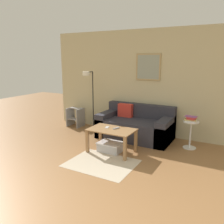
{
  "coord_description": "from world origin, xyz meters",
  "views": [
    {
      "loc": [
        1.91,
        -1.78,
        1.87
      ],
      "look_at": [
        -0.26,
        2.14,
        0.85
      ],
      "focal_mm": 38.0,
      "sensor_mm": 36.0,
      "label": 1
    }
  ],
  "objects_px": {
    "book_stack": "(191,119)",
    "remote_control": "(116,128)",
    "floor_lamp": "(90,95)",
    "couch": "(135,126)",
    "cell_phone": "(107,127)",
    "storage_bin": "(111,147)",
    "step_stool": "(75,117)",
    "side_table": "(190,132)",
    "coffee_table": "(112,134)"
  },
  "relations": [
    {
      "from": "side_table",
      "to": "book_stack",
      "type": "bearing_deg",
      "value": -166.74
    },
    {
      "from": "coffee_table",
      "to": "book_stack",
      "type": "height_order",
      "value": "book_stack"
    },
    {
      "from": "remote_control",
      "to": "couch",
      "type": "bearing_deg",
      "value": 110.44
    },
    {
      "from": "step_stool",
      "to": "book_stack",
      "type": "bearing_deg",
      "value": -3.29
    },
    {
      "from": "coffee_table",
      "to": "side_table",
      "type": "height_order",
      "value": "side_table"
    },
    {
      "from": "step_stool",
      "to": "remote_control",
      "type": "bearing_deg",
      "value": -30.29
    },
    {
      "from": "couch",
      "to": "step_stool",
      "type": "bearing_deg",
      "value": 176.15
    },
    {
      "from": "floor_lamp",
      "to": "cell_phone",
      "type": "bearing_deg",
      "value": -41.75
    },
    {
      "from": "side_table",
      "to": "book_stack",
      "type": "distance_m",
      "value": 0.29
    },
    {
      "from": "book_stack",
      "to": "remote_control",
      "type": "bearing_deg",
      "value": -144.32
    },
    {
      "from": "side_table",
      "to": "book_stack",
      "type": "xyz_separation_m",
      "value": [
        -0.01,
        -0.0,
        0.29
      ]
    },
    {
      "from": "remote_control",
      "to": "step_stool",
      "type": "distance_m",
      "value": 2.18
    },
    {
      "from": "floor_lamp",
      "to": "remote_control",
      "type": "distance_m",
      "value": 1.63
    },
    {
      "from": "coffee_table",
      "to": "cell_phone",
      "type": "bearing_deg",
      "value": 155.72
    },
    {
      "from": "storage_bin",
      "to": "step_stool",
      "type": "height_order",
      "value": "step_stool"
    },
    {
      "from": "storage_bin",
      "to": "remote_control",
      "type": "distance_m",
      "value": 0.41
    },
    {
      "from": "floor_lamp",
      "to": "step_stool",
      "type": "bearing_deg",
      "value": 164.93
    },
    {
      "from": "remote_control",
      "to": "storage_bin",
      "type": "bearing_deg",
      "value": -135.53
    },
    {
      "from": "remote_control",
      "to": "step_stool",
      "type": "xyz_separation_m",
      "value": [
        -1.87,
        1.09,
        -0.22
      ]
    },
    {
      "from": "floor_lamp",
      "to": "side_table",
      "type": "bearing_deg",
      "value": -0.29
    },
    {
      "from": "side_table",
      "to": "couch",
      "type": "bearing_deg",
      "value": 177.66
    },
    {
      "from": "side_table",
      "to": "cell_phone",
      "type": "bearing_deg",
      "value": -148.02
    },
    {
      "from": "storage_bin",
      "to": "step_stool",
      "type": "bearing_deg",
      "value": 147.18
    },
    {
      "from": "couch",
      "to": "coffee_table",
      "type": "height_order",
      "value": "couch"
    },
    {
      "from": "storage_bin",
      "to": "cell_phone",
      "type": "height_order",
      "value": "cell_phone"
    },
    {
      "from": "couch",
      "to": "remote_control",
      "type": "relative_size",
      "value": 11.41
    },
    {
      "from": "floor_lamp",
      "to": "side_table",
      "type": "xyz_separation_m",
      "value": [
        2.54,
        -0.01,
        -0.6
      ]
    },
    {
      "from": "coffee_table",
      "to": "step_stool",
      "type": "xyz_separation_m",
      "value": [
        -1.81,
        1.17,
        -0.11
      ]
    },
    {
      "from": "book_stack",
      "to": "remote_control",
      "type": "distance_m",
      "value": 1.57
    },
    {
      "from": "side_table",
      "to": "book_stack",
      "type": "height_order",
      "value": "book_stack"
    },
    {
      "from": "coffee_table",
      "to": "side_table",
      "type": "bearing_deg",
      "value": 36.4
    },
    {
      "from": "storage_bin",
      "to": "floor_lamp",
      "type": "relative_size",
      "value": 0.32
    },
    {
      "from": "storage_bin",
      "to": "floor_lamp",
      "type": "xyz_separation_m",
      "value": [
        -1.15,
        0.98,
        0.86
      ]
    },
    {
      "from": "coffee_table",
      "to": "floor_lamp",
      "type": "distance_m",
      "value": 1.66
    },
    {
      "from": "side_table",
      "to": "floor_lamp",
      "type": "bearing_deg",
      "value": 179.71
    },
    {
      "from": "floor_lamp",
      "to": "remote_control",
      "type": "bearing_deg",
      "value": -36.43
    },
    {
      "from": "couch",
      "to": "remote_control",
      "type": "xyz_separation_m",
      "value": [
        -0.01,
        -0.97,
        0.21
      ]
    },
    {
      "from": "couch",
      "to": "side_table",
      "type": "relative_size",
      "value": 2.92
    },
    {
      "from": "couch",
      "to": "book_stack",
      "type": "bearing_deg",
      "value": -2.45
    },
    {
      "from": "couch",
      "to": "book_stack",
      "type": "distance_m",
      "value": 1.32
    },
    {
      "from": "storage_bin",
      "to": "book_stack",
      "type": "xyz_separation_m",
      "value": [
        1.38,
        0.96,
        0.55
      ]
    },
    {
      "from": "cell_phone",
      "to": "side_table",
      "type": "bearing_deg",
      "value": 17.06
    },
    {
      "from": "floor_lamp",
      "to": "book_stack",
      "type": "xyz_separation_m",
      "value": [
        2.53,
        -0.01,
        -0.31
      ]
    },
    {
      "from": "storage_bin",
      "to": "floor_lamp",
      "type": "height_order",
      "value": "floor_lamp"
    },
    {
      "from": "coffee_table",
      "to": "remote_control",
      "type": "height_order",
      "value": "remote_control"
    },
    {
      "from": "storage_bin",
      "to": "side_table",
      "type": "relative_size",
      "value": 0.84
    },
    {
      "from": "couch",
      "to": "cell_phone",
      "type": "xyz_separation_m",
      "value": [
        -0.21,
        -0.98,
        0.2
      ]
    },
    {
      "from": "remote_control",
      "to": "cell_phone",
      "type": "height_order",
      "value": "remote_control"
    },
    {
      "from": "coffee_table",
      "to": "book_stack",
      "type": "relative_size",
      "value": 3.64
    },
    {
      "from": "floor_lamp",
      "to": "cell_phone",
      "type": "relative_size",
      "value": 11.05
    }
  ]
}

